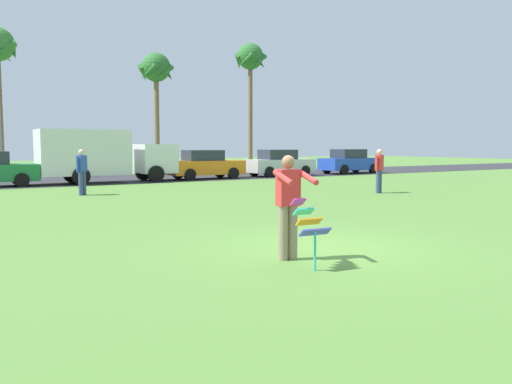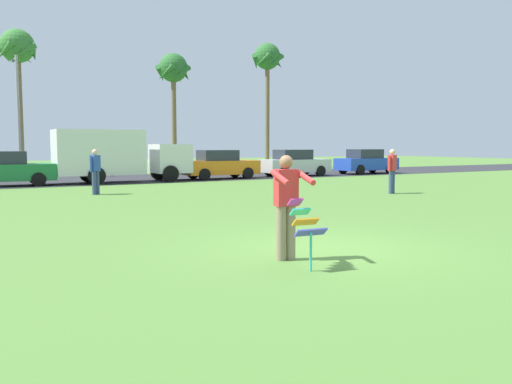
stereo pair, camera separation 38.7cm
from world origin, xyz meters
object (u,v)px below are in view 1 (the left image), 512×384
(parked_truck_white_box, at_px, (100,155))
(parked_car_orange, at_px, (205,165))
(parked_car_silver, at_px, (279,163))
(person_walker_near, at_px, (82,170))
(kite_held, at_px, (309,223))
(palm_tree_centre_far, at_px, (156,72))
(parked_car_blue, at_px, (350,162))
(person_walker_far, at_px, (379,169))
(palm_tree_far_left, at_px, (250,63))
(person_kite_flyer, at_px, (289,203))

(parked_truck_white_box, distance_m, parked_car_orange, 5.78)
(parked_car_orange, bearing_deg, parked_truck_white_box, -180.00)
(parked_car_silver, height_order, person_walker_near, person_walker_near)
(kite_held, distance_m, parked_truck_white_box, 20.12)
(palm_tree_centre_far, bearing_deg, parked_car_blue, -49.62)
(person_walker_far, bearing_deg, parked_car_silver, 75.40)
(parked_car_orange, relative_size, person_walker_far, 2.44)
(palm_tree_far_left, bearing_deg, palm_tree_centre_far, 179.72)
(person_kite_flyer, bearing_deg, person_walker_near, 90.48)
(parked_truck_white_box, height_order, parked_car_blue, parked_truck_white_box)
(palm_tree_centre_far, bearing_deg, kite_held, -107.16)
(parked_car_blue, bearing_deg, parked_car_orange, 179.99)
(kite_held, relative_size, parked_car_silver, 0.25)
(kite_held, relative_size, parked_car_blue, 0.25)
(kite_held, height_order, parked_car_silver, parked_car_silver)
(parked_car_orange, height_order, person_walker_far, person_walker_far)
(parked_car_orange, relative_size, palm_tree_far_left, 0.42)
(person_kite_flyer, xyz_separation_m, palm_tree_far_left, (17.41, 30.04, 7.53))
(parked_car_silver, height_order, palm_tree_far_left, palm_tree_far_left)
(parked_truck_white_box, height_order, parked_car_silver, parked_truck_white_box)
(parked_car_silver, distance_m, person_walker_far, 11.65)
(parked_car_orange, bearing_deg, parked_car_blue, -0.01)
(parked_car_silver, xyz_separation_m, palm_tree_far_left, (4.45, 10.73, 7.70))
(kite_held, xyz_separation_m, palm_tree_far_left, (17.49, 30.70, 7.78))
(palm_tree_far_left, relative_size, person_walker_far, 5.79)
(parked_car_orange, distance_m, person_walker_near, 10.11)
(parked_car_blue, xyz_separation_m, palm_tree_centre_far, (-9.16, 10.77, 6.37))
(kite_held, bearing_deg, palm_tree_centre_far, 72.84)
(parked_car_orange, distance_m, parked_car_silver, 4.97)
(person_walker_near, bearing_deg, palm_tree_far_left, 43.74)
(parked_car_orange, height_order, parked_car_silver, same)
(parked_car_orange, height_order, person_walker_near, person_walker_near)
(person_kite_flyer, xyz_separation_m, palm_tree_centre_far, (9.41, 30.08, 6.19))
(person_walker_far, bearing_deg, parked_truck_white_box, 124.64)
(person_walker_near, bearing_deg, parked_car_orange, 36.68)
(palm_tree_far_left, distance_m, person_walker_near, 25.40)
(palm_tree_centre_far, distance_m, palm_tree_far_left, 8.11)
(palm_tree_far_left, bearing_deg, parked_car_blue, -83.82)
(palm_tree_centre_far, bearing_deg, person_walker_far, -88.39)
(parked_car_silver, bearing_deg, person_walker_far, -104.60)
(person_kite_flyer, xyz_separation_m, parked_car_blue, (18.57, 19.31, -0.18))
(parked_car_orange, relative_size, parked_car_blue, 0.99)
(person_kite_flyer, bearing_deg, palm_tree_centre_far, 72.63)
(kite_held, bearing_deg, palm_tree_far_left, 60.33)
(parked_car_silver, bearing_deg, person_walker_near, -155.22)
(parked_car_silver, height_order, person_walker_far, person_walker_far)
(parked_car_silver, xyz_separation_m, person_walker_far, (-2.93, -11.27, 0.16))
(parked_car_blue, distance_m, palm_tree_centre_far, 15.51)
(person_walker_near, bearing_deg, person_walker_far, -27.29)
(person_kite_flyer, distance_m, person_walker_near, 13.27)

